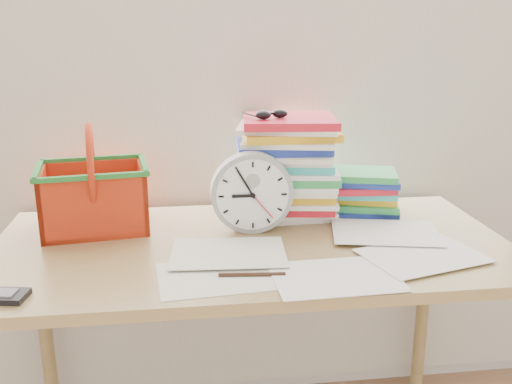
{
  "coord_description": "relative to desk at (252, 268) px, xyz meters",
  "views": [
    {
      "loc": [
        -0.18,
        0.16,
        1.32
      ],
      "look_at": [
        0.01,
        1.6,
        0.89
      ],
      "focal_mm": 40.0,
      "sensor_mm": 36.0,
      "label": 1
    }
  ],
  "objects": [
    {
      "name": "desk",
      "position": [
        0.0,
        0.0,
        0.0
      ],
      "size": [
        1.4,
        0.7,
        0.75
      ],
      "color": "olive",
      "rests_on": "ground"
    },
    {
      "name": "clock",
      "position": [
        0.01,
        0.09,
        0.19
      ],
      "size": [
        0.23,
        0.05,
        0.23
      ],
      "primitive_type": "cylinder",
      "rotation": [
        1.57,
        0.0,
        0.0
      ],
      "color": "#95979B",
      "rests_on": "desk"
    },
    {
      "name": "book_stack",
      "position": [
        0.37,
        0.21,
        0.14
      ],
      "size": [
        0.26,
        0.22,
        0.14
      ],
      "primitive_type": null,
      "rotation": [
        0.0,
        0.0,
        -0.19
      ],
      "color": "white",
      "rests_on": "desk"
    },
    {
      "name": "basket",
      "position": [
        -0.44,
        0.17,
        0.23
      ],
      "size": [
        0.33,
        0.27,
        0.3
      ],
      "primitive_type": null,
      "rotation": [
        0.0,
        0.0,
        0.14
      ],
      "color": "red",
      "rests_on": "desk"
    },
    {
      "name": "paper_stack",
      "position": [
        0.14,
        0.22,
        0.23
      ],
      "size": [
        0.34,
        0.29,
        0.31
      ],
      "primitive_type": null,
      "rotation": [
        0.0,
        0.0,
        -0.08
      ],
      "color": "white",
      "rests_on": "desk"
    },
    {
      "name": "sunglasses",
      "position": [
        0.08,
        0.2,
        0.39
      ],
      "size": [
        0.14,
        0.13,
        0.03
      ],
      "primitive_type": null,
      "rotation": [
        0.0,
        0.0,
        0.37
      ],
      "color": "black",
      "rests_on": "paper_stack"
    },
    {
      "name": "curtain",
      "position": [
        0.0,
        0.38,
        0.62
      ],
      "size": [
        2.4,
        0.01,
        2.5
      ],
      "primitive_type": "cube",
      "color": "silver",
      "rests_on": "room_shell"
    },
    {
      "name": "pen",
      "position": [
        -0.03,
        -0.22,
        0.08
      ],
      "size": [
        0.16,
        0.03,
        0.01
      ],
      "primitive_type": "cylinder",
      "rotation": [
        0.0,
        1.57,
        -0.09
      ],
      "color": "black",
      "rests_on": "desk"
    },
    {
      "name": "scattered_papers",
      "position": [
        0.0,
        0.0,
        0.08
      ],
      "size": [
        1.26,
        0.42,
        0.02
      ],
      "primitive_type": null,
      "color": "white",
      "rests_on": "desk"
    }
  ]
}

